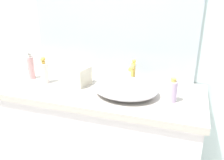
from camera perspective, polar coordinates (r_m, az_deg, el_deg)
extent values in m
cube|color=silver|center=(1.83, -1.25, 14.05)|extent=(6.00, 0.06, 2.60)
cube|color=white|center=(1.88, -2.64, -15.00)|extent=(1.32, 0.52, 0.85)
cube|color=#B4ABA1|center=(1.65, -2.92, -2.63)|extent=(1.36, 0.56, 0.04)
cube|color=#B2BCC6|center=(1.76, 0.05, 16.86)|extent=(1.19, 0.01, 1.01)
ellipsoid|color=silver|center=(1.54, 3.17, -1.86)|extent=(0.41, 0.33, 0.09)
cylinder|color=gold|center=(1.70, 4.88, 1.55)|extent=(0.03, 0.03, 0.14)
cylinder|color=gold|center=(1.64, 4.58, 2.90)|extent=(0.03, 0.09, 0.03)
sphere|color=gold|center=(1.69, 5.11, 4.38)|extent=(0.03, 0.03, 0.03)
cylinder|color=#D59C9D|center=(1.87, -18.19, 2.72)|extent=(0.05, 0.05, 0.16)
cylinder|color=silver|center=(1.84, -18.52, 5.35)|extent=(0.02, 0.02, 0.02)
sphere|color=silver|center=(1.83, -18.61, 6.03)|extent=(0.03, 0.03, 0.03)
cylinder|color=silver|center=(1.83, -18.81, 5.93)|extent=(0.01, 0.02, 0.01)
cylinder|color=#C9ADD6|center=(1.49, 13.79, -2.60)|extent=(0.06, 0.06, 0.13)
cylinder|color=gold|center=(1.46, 14.05, 0.01)|extent=(0.03, 0.03, 0.02)
cylinder|color=white|center=(1.76, -15.31, 1.52)|extent=(0.05, 0.05, 0.14)
cylinder|color=gold|center=(1.74, -15.57, 3.95)|extent=(0.02, 0.02, 0.02)
sphere|color=gold|center=(1.73, -15.66, 4.72)|extent=(0.03, 0.03, 0.03)
cylinder|color=#DCAC52|center=(1.72, -15.85, 4.61)|extent=(0.01, 0.02, 0.01)
cube|color=beige|center=(1.69, -7.70, 1.01)|extent=(0.16, 0.16, 0.12)
cone|color=white|center=(1.67, -7.84, 3.58)|extent=(0.07, 0.07, 0.04)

